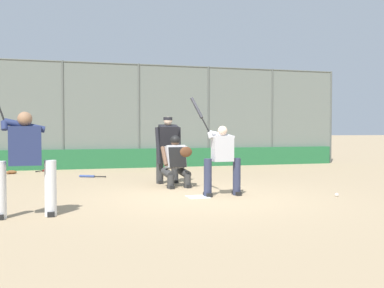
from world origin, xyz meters
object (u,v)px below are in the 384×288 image
Objects in this scene: batter_on_deck at (25,160)px; fielding_glove_on_dirt at (11,172)px; batter_at_plate at (222,158)px; spare_bat_by_padding at (89,176)px; catcher_behind_plate at (176,160)px; umpire_home at (168,148)px; baseball_loose at (337,195)px; spare_bat_near_backstop at (46,170)px.

batter_on_deck reaches higher than fielding_glove_on_dirt.
batter_at_plate is 2.80× the size of spare_bat_by_padding.
catcher_behind_plate is 3.94× the size of fielding_glove_on_dirt.
spare_bat_by_padding is (1.86, -2.00, -0.88)m from umpire_home.
catcher_behind_plate reaches higher than fielding_glove_on_dirt.
baseball_loose is (-2.83, 3.15, -0.88)m from umpire_home.
spare_bat_near_backstop is at bearing -66.48° from catcher_behind_plate.
catcher_behind_plate is 6.14m from fielding_glove_on_dirt.
baseball_loose is (-2.23, 0.76, -0.75)m from batter_at_plate.
spare_bat_near_backstop is (-0.02, -8.01, -0.87)m from batter_on_deck.
fielding_glove_on_dirt is at bearing -8.31° from spare_bat_by_padding.
baseball_loose is (-5.95, 7.48, 0.00)m from spare_bat_near_backstop.
batter_on_deck is 3.05× the size of spare_bat_by_padding.
umpire_home is at bearing -132.81° from batter_on_deck.
fielding_glove_on_dirt is (4.72, -6.07, -0.73)m from batter_at_plate.
batter_on_deck is 5.90m from spare_bat_by_padding.
spare_bat_near_backstop is (3.14, -5.14, -0.61)m from catcher_behind_plate.
spare_bat_near_backstop is at bearing -147.34° from fielding_glove_on_dirt.
batter_at_plate reaches higher than umpire_home.
catcher_behind_plate is 3.70m from baseball_loose.
batter_on_deck is (3.14, 3.69, -0.01)m from umpire_home.
umpire_home is at bearing -96.43° from catcher_behind_plate.
fielding_glove_on_dirt is 4.25× the size of baseball_loose.
batter_on_deck is 6.06m from baseball_loose.
batter_at_plate is 1.68m from catcher_behind_plate.
baseball_loose is at bearing -177.30° from batter_on_deck.
fielding_glove_on_dirt is at bearing -84.82° from batter_on_deck.
batter_on_deck reaches higher than umpire_home.
batter_at_plate is 2.98× the size of spare_bat_near_backstop.
umpire_home is 2.45× the size of spare_bat_near_backstop.
fielding_glove_on_dirt reaches higher than baseball_loose.
catcher_behind_plate reaches higher than baseball_loose.
fielding_glove_on_dirt is (1.00, 0.64, 0.02)m from spare_bat_near_backstop.
batter_on_deck is at bearing 16.25° from batter_at_plate.
catcher_behind_plate is 6.06m from spare_bat_near_backstop.
catcher_behind_plate is at bearing 151.92° from spare_bat_by_padding.
baseball_loose is (-6.95, 6.83, -0.02)m from fielding_glove_on_dirt.
spare_bat_near_backstop is at bearing -33.30° from spare_bat_by_padding.
batter_at_plate reaches higher than baseball_loose.
baseball_loose reaches higher than spare_bat_near_backstop.
baseball_loose is at bearing 130.03° from umpire_home.
umpire_home is (0.60, -2.40, 0.12)m from batter_at_plate.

